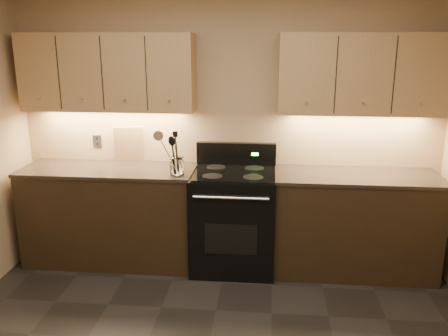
{
  "coord_description": "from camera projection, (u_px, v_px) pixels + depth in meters",
  "views": [
    {
      "loc": [
        0.39,
        -2.44,
        2.12
      ],
      "look_at": [
        0.01,
        1.45,
        1.03
      ],
      "focal_mm": 38.0,
      "sensor_mm": 36.0,
      "label": 1
    }
  ],
  "objects": [
    {
      "name": "steel_spatula",
      "position": [
        181.0,
        154.0,
        4.19
      ],
      "size": [
        0.16,
        0.13,
        0.35
      ],
      "primitive_type": null,
      "rotation": [
        0.13,
        -0.19,
        -0.12
      ],
      "color": "silver",
      "rests_on": "utensil_crock"
    },
    {
      "name": "black_turner",
      "position": [
        178.0,
        152.0,
        4.16
      ],
      "size": [
        0.12,
        0.11,
        0.39
      ],
      "primitive_type": null,
      "rotation": [
        -0.05,
        -0.05,
        0.21
      ],
      "color": "black",
      "rests_on": "utensil_crock"
    },
    {
      "name": "utensil_crock",
      "position": [
        177.0,
        166.0,
        4.21
      ],
      "size": [
        0.16,
        0.16,
        0.16
      ],
      "color": "white",
      "rests_on": "counter_left"
    },
    {
      "name": "counter_left",
      "position": [
        111.0,
        215.0,
        4.55
      ],
      "size": [
        1.62,
        0.62,
        0.93
      ],
      "color": "black",
      "rests_on": "ground"
    },
    {
      "name": "stove",
      "position": [
        234.0,
        218.0,
        4.42
      ],
      "size": [
        0.76,
        0.68,
        1.14
      ],
      "color": "black",
      "rests_on": "ground"
    },
    {
      "name": "cutting_board",
      "position": [
        129.0,
        144.0,
        4.62
      ],
      "size": [
        0.28,
        0.11,
        0.35
      ],
      "primitive_type": "cube",
      "rotation": [
        0.15,
        0.0,
        0.15
      ],
      "color": "tan",
      "rests_on": "counter_left"
    },
    {
      "name": "black_spoon",
      "position": [
        175.0,
        154.0,
        4.19
      ],
      "size": [
        0.09,
        0.1,
        0.33
      ],
      "primitive_type": null,
      "rotation": [
        0.11,
        -0.08,
        -0.06
      ],
      "color": "black",
      "rests_on": "utensil_crock"
    },
    {
      "name": "outlet_plate",
      "position": [
        97.0,
        141.0,
        4.67
      ],
      "size": [
        0.08,
        0.01,
        0.12
      ],
      "primitive_type": "cube",
      "color": "#B2B5BA",
      "rests_on": "wall_back"
    },
    {
      "name": "upper_cab_left",
      "position": [
        108.0,
        72.0,
        4.33
      ],
      "size": [
        1.6,
        0.3,
        0.7
      ],
      "primitive_type": "cube",
      "color": "tan",
      "rests_on": "wall_back"
    },
    {
      "name": "wall_back",
      "position": [
        228.0,
        125.0,
        4.51
      ],
      "size": [
        4.0,
        0.04,
        2.6
      ],
      "primitive_type": "cube",
      "color": "tan",
      "rests_on": "ground"
    },
    {
      "name": "counter_right",
      "position": [
        353.0,
        223.0,
        4.34
      ],
      "size": [
        1.46,
        0.62,
        0.93
      ],
      "color": "black",
      "rests_on": "ground"
    },
    {
      "name": "upper_cab_right",
      "position": [
        362.0,
        74.0,
        4.12
      ],
      "size": [
        1.44,
        0.3,
        0.7
      ],
      "primitive_type": "cube",
      "color": "tan",
      "rests_on": "wall_back"
    },
    {
      "name": "steel_skimmer",
      "position": [
        178.0,
        151.0,
        4.15
      ],
      "size": [
        0.28,
        0.13,
        0.4
      ],
      "primitive_type": null,
      "rotation": [
        -0.14,
        -0.48,
        0.15
      ],
      "color": "silver",
      "rests_on": "utensil_crock"
    }
  ]
}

